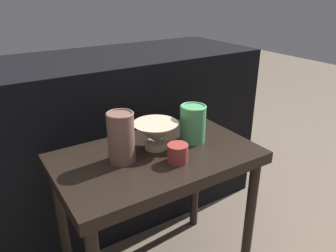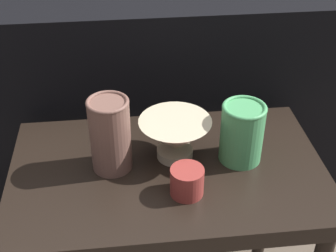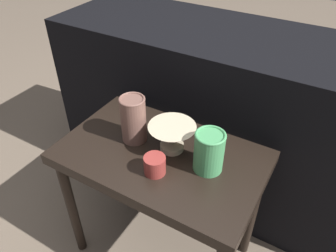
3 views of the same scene
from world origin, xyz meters
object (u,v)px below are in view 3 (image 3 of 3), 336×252
Objects in this scene: bowl at (172,136)px; vase_textured_left at (133,119)px; vase_colorful_right at (209,151)px; cup at (155,165)px.

bowl is 0.14m from vase_textured_left.
cup is at bearing -143.21° from vase_colorful_right.
cup is at bearing -34.72° from vase_textured_left.
vase_colorful_right reaches higher than bowl.
vase_textured_left is at bearing 145.28° from cup.
vase_colorful_right is at bearing -0.59° from vase_textured_left.
bowl is at bearing 171.04° from vase_colorful_right.
vase_colorful_right is at bearing 36.79° from cup.
vase_colorful_right is (0.27, -0.00, -0.01)m from vase_textured_left.
vase_textured_left is (-0.13, -0.02, 0.03)m from bowl.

